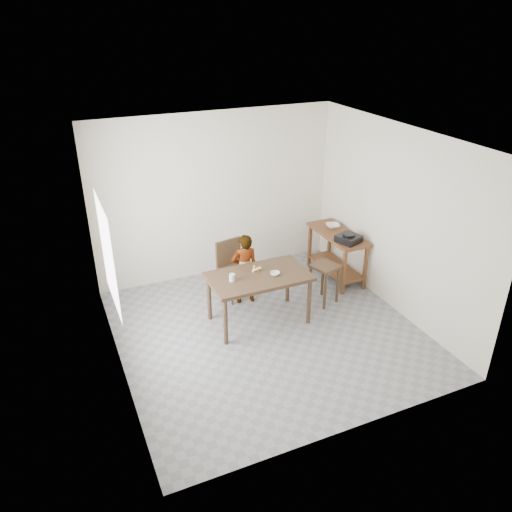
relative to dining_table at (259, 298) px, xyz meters
name	(u,v)px	position (x,y,z in m)	size (l,w,h in m)	color
floor	(267,333)	(0.00, -0.30, -0.40)	(4.00, 4.00, 0.04)	gray
ceiling	(270,137)	(0.00, -0.30, 2.35)	(4.00, 4.00, 0.04)	white
wall_back	(216,196)	(0.00, 1.72, 0.98)	(4.00, 0.04, 2.70)	silver
wall_front	(359,327)	(0.00, -2.32, 0.98)	(4.00, 0.04, 2.70)	silver
wall_left	(108,275)	(-2.02, -0.30, 0.98)	(0.04, 4.00, 2.70)	silver
wall_right	(397,220)	(2.02, -0.30, 0.98)	(0.04, 4.00, 2.70)	silver
window_pane	(108,255)	(-1.97, -0.10, 1.12)	(0.02, 1.10, 1.30)	white
dining_table	(259,298)	(0.00, 0.00, 0.00)	(1.40, 0.80, 0.75)	#422E1D
prep_counter	(336,255)	(1.72, 0.70, 0.03)	(0.50, 1.20, 0.80)	brown
child	(245,269)	(0.03, 0.58, 0.18)	(0.41, 0.27, 1.12)	white
dining_chair	(235,271)	(-0.05, 0.78, 0.07)	(0.43, 0.43, 0.90)	#422E1D
stool	(324,283)	(1.12, 0.08, -0.06)	(0.36, 0.36, 0.64)	#422E1D
glass_tumbler	(232,278)	(-0.40, 0.00, 0.43)	(0.08, 0.08, 0.10)	silver
small_bowl	(275,274)	(0.21, -0.08, 0.40)	(0.13, 0.13, 0.04)	white
banana	(257,269)	(0.03, 0.13, 0.40)	(0.15, 0.11, 0.05)	yellow
serving_bowl	(333,226)	(1.76, 0.93, 0.45)	(0.23, 0.23, 0.06)	white
gas_burner	(349,239)	(1.68, 0.34, 0.48)	(0.32, 0.32, 0.11)	black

